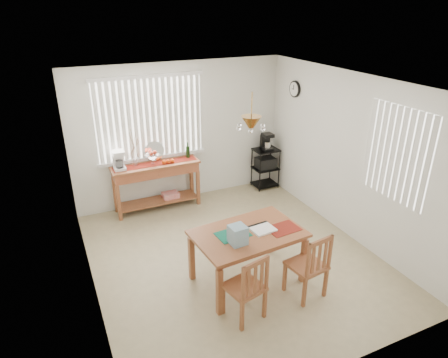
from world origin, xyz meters
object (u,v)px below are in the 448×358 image
cart_items (266,142)px  chair_left (246,288)px  wire_cart (265,164)px  dining_table (248,238)px  sideboard (157,175)px  chair_right (309,266)px

cart_items → chair_left: 3.86m
wire_cart → chair_left: 3.82m
wire_cart → dining_table: size_ratio=0.55×
sideboard → wire_cart: bearing=-0.2°
sideboard → chair_right: (1.07, -3.17, -0.20)m
cart_items → chair_right: (-1.20, -3.17, -0.52)m
chair_left → chair_right: bearing=1.6°
cart_items → chair_left: size_ratio=0.37×
chair_left → cart_items: bearing=56.6°
sideboard → cart_items: 2.29m
sideboard → dining_table: (0.51, -2.56, 0.01)m
dining_table → chair_right: 0.85m
wire_cart → cart_items: size_ratio=2.43×
cart_items → wire_cart: bearing=-90.0°
wire_cart → chair_left: bearing=-123.5°
chair_left → chair_right: (0.91, 0.03, 0.02)m
chair_right → dining_table: bearing=132.7°
wire_cart → sideboard: bearing=179.8°
dining_table → sideboard: bearing=101.2°
wire_cart → dining_table: 3.11m
dining_table → chair_right: chair_right is taller
wire_cart → cart_items: (-0.00, 0.01, 0.48)m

